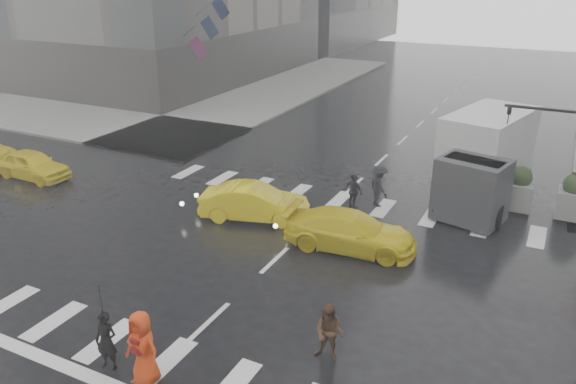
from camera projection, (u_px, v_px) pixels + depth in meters
The scene contains 15 objects.
ground at pixel (275, 260), 19.43m from camera, with size 120.00×120.00×0.00m, color black.
sidewalk_nw at pixel (153, 100), 41.98m from camera, with size 35.00×35.00×0.15m, color slate.
road_markings at pixel (275, 260), 19.42m from camera, with size 18.00×48.00×0.01m, color silver, non-canonical shape.
planter_west at pixel (519, 189), 22.95m from camera, with size 1.10×1.10×1.80m.
planter_mid at pixel (573, 197), 22.13m from camera, with size 1.10×1.10×1.80m.
flag_cluster at pixel (206, 25), 38.88m from camera, with size 2.87×3.06×4.69m.
pedestrian_black at pixel (102, 313), 13.65m from camera, with size 1.12×1.13×2.43m.
pedestrian_brown at pixel (329, 333), 14.28m from camera, with size 0.78×0.61×1.60m, color #482C19.
pedestrian_orange at pixel (143, 348), 13.43m from camera, with size 1.00×0.69×1.96m.
pedestrian_far_a at pixel (354, 191), 23.29m from camera, with size 0.91×0.55×1.55m, color black.
pedestrian_far_b at pixel (379, 186), 23.48m from camera, with size 1.16×0.64×1.80m, color black.
taxi_front at pixel (32, 165), 26.67m from camera, with size 1.59×3.96×1.35m, color yellow.
taxi_mid at pixel (254, 203), 22.33m from camera, with size 1.50×4.29×1.41m, color yellow.
taxi_rear at pixel (350, 231), 19.99m from camera, with size 1.92×4.18×1.37m, color yellow.
box_truck at pixel (483, 157), 23.73m from camera, with size 2.59×6.92×3.67m.
Camera 1 is at (8.06, -15.10, 9.50)m, focal length 35.00 mm.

